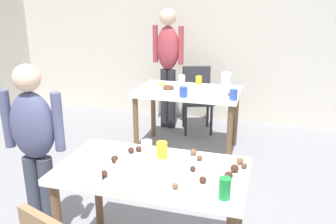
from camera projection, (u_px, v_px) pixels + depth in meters
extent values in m
cube|color=beige|center=(218.00, 31.00, 5.10)|extent=(6.40, 0.10, 2.60)
cube|color=white|center=(152.00, 171.00, 2.28)|extent=(1.20, 0.67, 0.04)
cylinder|color=brown|center=(98.00, 189.00, 2.79)|extent=(0.06, 0.06, 0.71)
cylinder|color=brown|center=(239.00, 212.00, 2.51)|extent=(0.06, 0.06, 0.71)
cube|color=white|center=(188.00, 92.00, 4.14)|extent=(1.18, 0.75, 0.04)
cylinder|color=brown|center=(136.00, 127.00, 4.11)|extent=(0.06, 0.06, 0.71)
cylinder|color=brown|center=(229.00, 137.00, 3.83)|extent=(0.06, 0.06, 0.71)
cylinder|color=brown|center=(153.00, 111.00, 4.68)|extent=(0.06, 0.06, 0.71)
cylinder|color=brown|center=(236.00, 118.00, 4.40)|extent=(0.06, 0.06, 0.71)
cube|color=#2D2D33|center=(197.00, 101.00, 4.84)|extent=(0.51, 0.51, 0.04)
cube|color=#2D2D33|center=(196.00, 81.00, 4.93)|extent=(0.37, 0.16, 0.42)
cylinder|color=#2D2D33|center=(211.00, 121.00, 4.75)|extent=(0.04, 0.04, 0.41)
cylinder|color=#2D2D33|center=(186.00, 121.00, 4.74)|extent=(0.04, 0.04, 0.41)
cylinder|color=#2D2D33|center=(208.00, 113.00, 5.07)|extent=(0.04, 0.04, 0.41)
cylinder|color=#2D2D33|center=(184.00, 113.00, 5.06)|extent=(0.04, 0.04, 0.41)
cylinder|color=#383D4C|center=(35.00, 199.00, 2.68)|extent=(0.11, 0.11, 0.69)
cylinder|color=#383D4C|center=(49.00, 201.00, 2.66)|extent=(0.11, 0.11, 0.69)
ellipsoid|color=#4C5175|center=(33.00, 126.00, 2.48)|extent=(0.34, 0.23, 0.49)
sphere|color=beige|center=(27.00, 78.00, 2.38)|extent=(0.19, 0.19, 0.19)
cylinder|color=#4C5175|center=(7.00, 119.00, 2.50)|extent=(0.08, 0.08, 0.42)
cylinder|color=#4C5175|center=(58.00, 122.00, 2.44)|extent=(0.08, 0.08, 0.42)
cylinder|color=#28282D|center=(172.00, 99.00, 4.98)|extent=(0.11, 0.11, 0.83)
cylinder|color=#28282D|center=(164.00, 98.00, 5.03)|extent=(0.11, 0.11, 0.83)
ellipsoid|color=#9E3842|center=(168.00, 48.00, 4.78)|extent=(0.35, 0.25, 0.58)
sphere|color=beige|center=(168.00, 17.00, 4.66)|extent=(0.22, 0.22, 0.22)
cylinder|color=#9E3842|center=(181.00, 46.00, 4.69)|extent=(0.08, 0.08, 0.50)
cylinder|color=#9E3842|center=(155.00, 44.00, 4.85)|extent=(0.08, 0.08, 0.50)
cylinder|color=white|center=(134.00, 168.00, 2.18)|extent=(0.21, 0.21, 0.08)
cylinder|color=#198438|center=(225.00, 188.00, 1.92)|extent=(0.07, 0.07, 0.12)
cube|color=silver|center=(217.00, 160.00, 2.38)|extent=(0.17, 0.02, 0.01)
cylinder|color=white|center=(95.00, 174.00, 2.09)|extent=(0.08, 0.08, 0.10)
cylinder|color=yellow|center=(162.00, 150.00, 2.41)|extent=(0.07, 0.07, 0.11)
cylinder|color=white|center=(147.00, 148.00, 2.44)|extent=(0.07, 0.07, 0.11)
sphere|color=#3D2319|center=(229.00, 176.00, 2.13)|extent=(0.05, 0.05, 0.05)
sphere|color=brown|center=(244.00, 166.00, 2.26)|extent=(0.04, 0.04, 0.04)
sphere|color=brown|center=(193.00, 152.00, 2.45)|extent=(0.05, 0.05, 0.05)
sphere|color=brown|center=(199.00, 158.00, 2.37)|extent=(0.04, 0.04, 0.04)
sphere|color=#3D2319|center=(104.00, 174.00, 2.15)|extent=(0.05, 0.05, 0.05)
sphere|color=brown|center=(223.00, 186.00, 2.02)|extent=(0.04, 0.04, 0.04)
sphere|color=#3D2319|center=(203.00, 180.00, 2.09)|extent=(0.04, 0.04, 0.04)
sphere|color=brown|center=(240.00, 161.00, 2.32)|extent=(0.05, 0.05, 0.05)
sphere|color=brown|center=(96.00, 173.00, 2.17)|extent=(0.04, 0.04, 0.04)
sphere|color=#3D2319|center=(139.00, 149.00, 2.51)|extent=(0.04, 0.04, 0.04)
sphere|color=#3D2319|center=(235.00, 168.00, 2.22)|extent=(0.05, 0.05, 0.05)
sphere|color=#3D2319|center=(131.00, 150.00, 2.48)|extent=(0.04, 0.04, 0.04)
sphere|color=#3D2319|center=(193.00, 169.00, 2.23)|extent=(0.04, 0.04, 0.04)
sphere|color=#3D2319|center=(115.00, 159.00, 2.34)|extent=(0.05, 0.05, 0.05)
sphere|color=brown|center=(175.00, 186.00, 2.03)|extent=(0.04, 0.04, 0.04)
cylinder|color=white|center=(226.00, 82.00, 4.02)|extent=(0.12, 0.12, 0.22)
cylinder|color=white|center=(182.00, 80.00, 4.36)|extent=(0.08, 0.08, 0.12)
cylinder|color=#3351B2|center=(233.00, 95.00, 3.72)|extent=(0.08, 0.08, 0.12)
cylinder|color=#3351B2|center=(183.00, 92.00, 3.83)|extent=(0.09, 0.09, 0.11)
cylinder|color=yellow|center=(199.00, 80.00, 4.39)|extent=(0.08, 0.08, 0.10)
torus|color=gold|center=(162.00, 84.00, 4.36)|extent=(0.10, 0.10, 0.03)
torus|color=brown|center=(168.00, 88.00, 4.16)|extent=(0.13, 0.13, 0.04)
torus|color=white|center=(227.00, 85.00, 4.26)|extent=(0.13, 0.13, 0.04)
torus|color=brown|center=(233.00, 95.00, 3.89)|extent=(0.11, 0.11, 0.03)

